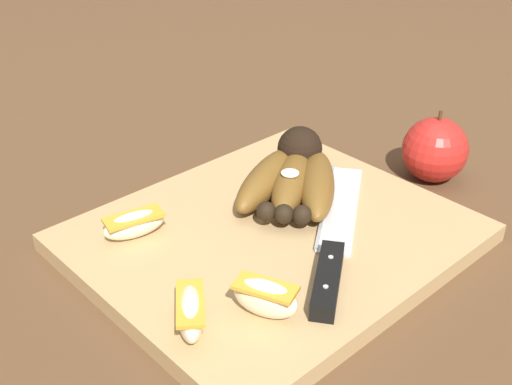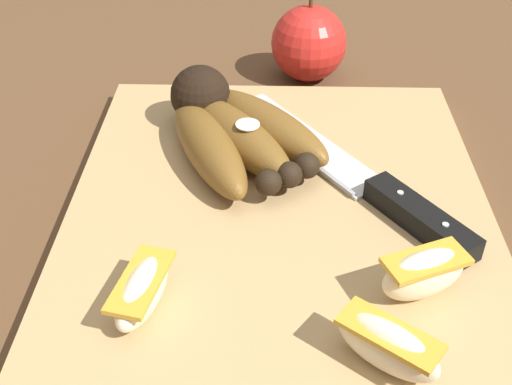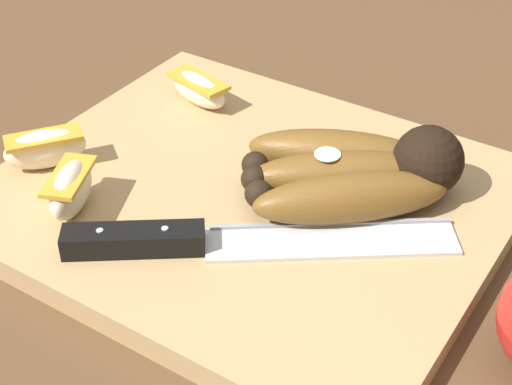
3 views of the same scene
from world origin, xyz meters
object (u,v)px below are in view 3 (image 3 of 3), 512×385
Objects in this scene: banana_bunch at (358,172)px; apple_wedge_middle at (45,148)px; apple_wedge_near at (71,188)px; chefs_knife at (203,240)px; apple_wedge_far at (199,89)px.

apple_wedge_middle is at bearing -155.84° from banana_bunch.
apple_wedge_middle is (-0.06, 0.03, -0.00)m from apple_wedge_near.
banana_bunch is 0.13m from chefs_knife.
apple_wedge_near is 0.92× the size of apple_wedge_far.
chefs_knife is 3.70× the size of apple_wedge_middle.
apple_wedge_near reaches higher than chefs_knife.
apple_wedge_near is at bearing -85.23° from apple_wedge_far.
chefs_knife is 0.20m from apple_wedge_far.
chefs_knife is 3.50× the size of apple_wedge_far.
apple_wedge_middle is 0.16m from apple_wedge_far.
banana_bunch is at bearing -14.29° from apple_wedge_far.
apple_wedge_far reaches higher than chefs_knife.
chefs_knife is 0.17m from apple_wedge_middle.
banana_bunch is 2.53× the size of apple_wedge_far.
apple_wedge_middle is at bearing -105.93° from apple_wedge_far.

